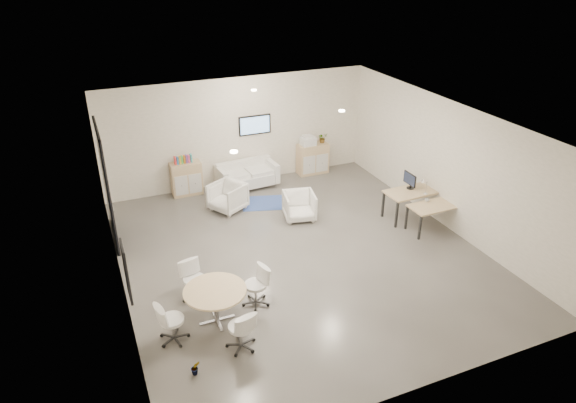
# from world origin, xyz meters

# --- Properties ---
(room_shell) EXTENTS (9.60, 10.60, 4.80)m
(room_shell) POSITION_xyz_m (0.00, 0.00, 1.60)
(room_shell) COLOR #504E49
(room_shell) RESTS_ON ground
(glass_door) EXTENTS (0.09, 1.90, 2.85)m
(glass_door) POSITION_xyz_m (-3.95, 2.51, 1.50)
(glass_door) COLOR black
(glass_door) RESTS_ON room_shell
(artwork) EXTENTS (0.05, 0.54, 1.04)m
(artwork) POSITION_xyz_m (-3.97, -1.60, 1.55)
(artwork) COLOR black
(artwork) RESTS_ON room_shell
(wall_tv) EXTENTS (0.98, 0.06, 0.58)m
(wall_tv) POSITION_xyz_m (0.50, 4.46, 1.75)
(wall_tv) COLOR black
(wall_tv) RESTS_ON room_shell
(ceiling_spots) EXTENTS (3.14, 4.14, 0.03)m
(ceiling_spots) POSITION_xyz_m (-0.20, 0.83, 3.18)
(ceiling_spots) COLOR #FFEAC6
(ceiling_spots) RESTS_ON room_shell
(sideboard_left) EXTENTS (0.86, 0.45, 0.97)m
(sideboard_left) POSITION_xyz_m (-1.70, 4.25, 0.48)
(sideboard_left) COLOR tan
(sideboard_left) RESTS_ON room_shell
(sideboard_right) EXTENTS (0.96, 0.46, 0.96)m
(sideboard_right) POSITION_xyz_m (2.32, 4.24, 0.48)
(sideboard_right) COLOR tan
(sideboard_right) RESTS_ON room_shell
(books) EXTENTS (0.50, 0.14, 0.22)m
(books) POSITION_xyz_m (-1.74, 4.25, 1.08)
(books) COLOR red
(books) RESTS_ON sideboard_left
(printer) EXTENTS (0.44, 0.37, 0.31)m
(printer) POSITION_xyz_m (2.15, 4.25, 1.11)
(printer) COLOR white
(printer) RESTS_ON sideboard_right
(loveseat) EXTENTS (1.79, 0.99, 0.65)m
(loveseat) POSITION_xyz_m (0.05, 4.06, 0.35)
(loveseat) COLOR silver
(loveseat) RESTS_ON room_shell
(blue_rug) EXTENTS (1.59, 1.29, 0.01)m
(blue_rug) POSITION_xyz_m (0.22, 2.78, 0.01)
(blue_rug) COLOR navy
(blue_rug) RESTS_ON room_shell
(armchair_left) EXTENTS (1.09, 1.11, 0.86)m
(armchair_left) POSITION_xyz_m (-0.91, 2.82, 0.43)
(armchair_left) COLOR silver
(armchair_left) RESTS_ON room_shell
(armchair_right) EXTENTS (0.92, 0.88, 0.81)m
(armchair_right) POSITION_xyz_m (0.68, 1.60, 0.40)
(armchair_right) COLOR silver
(armchair_right) RESTS_ON room_shell
(desk_rear) EXTENTS (1.51, 0.79, 0.77)m
(desk_rear) POSITION_xyz_m (3.46, 0.52, 0.70)
(desk_rear) COLOR tan
(desk_rear) RESTS_ON room_shell
(desk_front) EXTENTS (1.34, 0.70, 0.69)m
(desk_front) POSITION_xyz_m (3.57, -0.25, 0.62)
(desk_front) COLOR tan
(desk_front) RESTS_ON room_shell
(monitor) EXTENTS (0.20, 0.50, 0.44)m
(monitor) POSITION_xyz_m (3.42, 0.67, 1.01)
(monitor) COLOR black
(monitor) RESTS_ON desk_rear
(round_table) EXTENTS (1.19, 1.19, 0.73)m
(round_table) POSITION_xyz_m (-2.48, -1.58, 0.64)
(round_table) COLOR tan
(round_table) RESTS_ON room_shell
(meeting_chairs) EXTENTS (2.44, 2.44, 0.82)m
(meeting_chairs) POSITION_xyz_m (-2.48, -1.58, 0.41)
(meeting_chairs) COLOR white
(meeting_chairs) RESTS_ON room_shell
(plant_cabinet) EXTENTS (0.32, 0.34, 0.25)m
(plant_cabinet) POSITION_xyz_m (2.65, 4.26, 1.09)
(plant_cabinet) COLOR #3F7F3F
(plant_cabinet) RESTS_ON sideboard_right
(plant_floor) EXTENTS (0.19, 0.30, 0.13)m
(plant_floor) POSITION_xyz_m (-3.19, -2.77, 0.06)
(plant_floor) COLOR #3F7F3F
(plant_floor) RESTS_ON room_shell
(cup) EXTENTS (0.11, 0.09, 0.11)m
(cup) POSITION_xyz_m (3.51, -0.01, 0.75)
(cup) COLOR white
(cup) RESTS_ON desk_front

